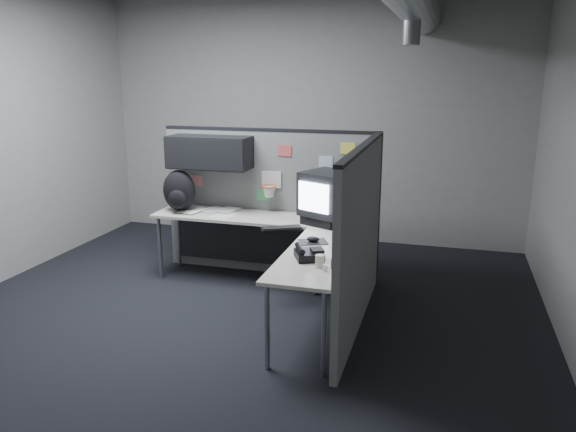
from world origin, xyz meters
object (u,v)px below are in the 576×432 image
(backpack, at_px, (179,191))
(desk, at_px, (274,236))
(monitor, at_px, (328,197))
(phone, at_px, (309,254))
(keyboard, at_px, (282,229))

(backpack, bearing_deg, desk, -10.46)
(desk, xyz_separation_m, monitor, (0.51, 0.22, 0.39))
(monitor, height_order, phone, monitor)
(keyboard, height_order, backpack, backpack)
(desk, xyz_separation_m, keyboard, (0.14, -0.17, 0.13))
(desk, distance_m, phone, 1.12)
(monitor, bearing_deg, backpack, 158.48)
(keyboard, height_order, phone, phone)
(phone, distance_m, backpack, 2.13)
(monitor, distance_m, phone, 1.18)
(monitor, relative_size, phone, 1.97)
(monitor, bearing_deg, desk, -176.97)
(keyboard, relative_size, backpack, 0.92)
(monitor, height_order, keyboard, monitor)
(monitor, height_order, backpack, monitor)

